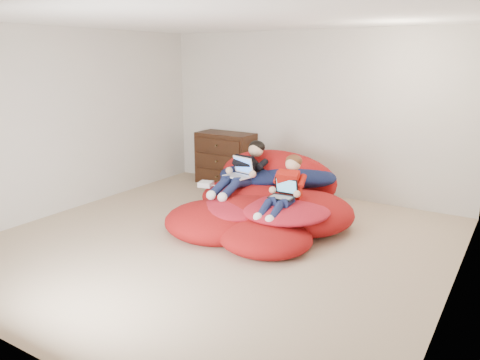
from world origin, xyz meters
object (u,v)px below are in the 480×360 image
object	(u,v)px
laptop_black	(284,192)
laptop_white	(240,171)
dresser	(226,158)
older_boy	(245,168)
beanbag_pile	(265,202)
younger_boy	(285,186)

from	to	relation	value
laptop_black	laptop_white	bearing A→B (deg)	157.48
dresser	laptop_black	bearing A→B (deg)	-40.55
laptop_white	laptop_black	distance (m)	0.90
older_boy	laptop_black	world-z (taller)	older_boy
beanbag_pile	laptop_white	size ratio (longest dim) A/B	6.30
dresser	laptop_black	world-z (taller)	dresser
beanbag_pile	older_boy	xyz separation A→B (m)	(-0.37, 0.10, 0.38)
younger_boy	laptop_white	xyz separation A→B (m)	(-0.83, 0.31, 0.01)
younger_boy	laptop_black	distance (m)	0.07
dresser	older_boy	bearing A→B (deg)	-47.23
beanbag_pile	older_boy	size ratio (longest dim) A/B	2.08
beanbag_pile	laptop_black	distance (m)	0.65
younger_boy	laptop_white	world-z (taller)	younger_boy
laptop_white	older_boy	bearing A→B (deg)	90.00
laptop_black	dresser	bearing A→B (deg)	139.45
beanbag_pile	laptop_black	bearing A→B (deg)	-38.14
younger_boy	laptop_white	distance (m)	0.89
beanbag_pile	laptop_black	xyz separation A→B (m)	(0.46, -0.36, 0.29)
beanbag_pile	older_boy	bearing A→B (deg)	164.99
dresser	beanbag_pile	size ratio (longest dim) A/B	0.40
younger_boy	beanbag_pile	bearing A→B (deg)	144.84
older_boy	laptop_white	size ratio (longest dim) A/B	3.03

